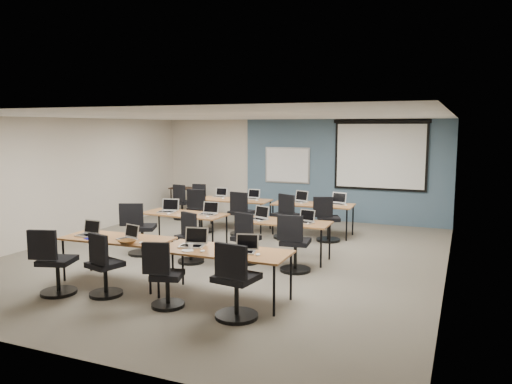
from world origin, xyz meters
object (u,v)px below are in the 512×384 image
at_px(training_table_back_left, 235,201).
at_px(task_chair_2, 164,280).
at_px(task_chair_4, 140,233).
at_px(laptop_8, 220,195).
at_px(training_table_mid_left, 184,215).
at_px(task_chair_9, 241,217).
at_px(laptop_4, 168,209).
at_px(task_chair_5, 190,242).
at_px(task_chair_1, 104,270).
at_px(task_chair_7, 294,248).
at_px(training_table_back_right, 313,206).
at_px(spare_chair_a, 202,204).
at_px(laptop_6, 260,216).
at_px(laptop_9, 253,197).
at_px(laptop_2, 194,242).
at_px(task_chair_8, 200,214).
at_px(task_chair_3, 235,287).
at_px(task_chair_0, 54,267).
at_px(task_chair_11, 327,223).
at_px(spare_chair_b, 181,205).
at_px(laptop_7, 306,219).
at_px(laptop_5, 209,211).
at_px(whiteboard, 287,165).
at_px(laptop_10, 300,199).
at_px(projector_screen, 380,151).
at_px(task_chair_10, 286,220).
at_px(laptop_3, 245,248).
at_px(utility_table, 187,191).
at_px(laptop_11, 338,201).
at_px(training_table_front_left, 117,240).
at_px(training_table_front_right, 224,253).
at_px(training_table_mid_right, 284,224).
at_px(laptop_0, 89,232).

relative_size(training_table_back_left, task_chair_2, 1.85).
distance_m(task_chair_4, laptop_8, 3.29).
height_order(training_table_mid_left, task_chair_9, task_chair_9).
bearing_deg(laptop_4, task_chair_5, -56.03).
xyz_separation_m(task_chair_1, task_chair_7, (2.19, 2.30, 0.02)).
distance_m(training_table_back_right, laptop_4, 3.35).
relative_size(task_chair_4, spare_chair_a, 1.10).
bearing_deg(laptop_6, laptop_9, 134.45).
relative_size(laptop_2, laptop_8, 1.20).
relative_size(task_chair_8, spare_chair_a, 1.11).
distance_m(training_table_back_right, laptop_2, 4.68).
relative_size(task_chair_3, task_chair_5, 1.07).
distance_m(task_chair_0, task_chair_11, 5.76).
bearing_deg(spare_chair_b, laptop_7, -22.70).
bearing_deg(task_chair_0, laptop_9, 65.14).
xyz_separation_m(laptop_5, spare_chair_b, (-2.28, 2.67, -0.40)).
distance_m(whiteboard, laptop_10, 2.09).
distance_m(projector_screen, task_chair_10, 3.31).
bearing_deg(task_chair_4, laptop_7, -8.59).
bearing_deg(task_chair_5, whiteboard, 111.57).
bearing_deg(laptop_10, task_chair_4, -105.95).
height_order(projector_screen, spare_chair_a, projector_screen).
xyz_separation_m(laptop_3, task_chair_10, (-0.82, 4.08, -0.37)).
relative_size(projector_screen, laptop_8, 8.08).
height_order(task_chair_8, utility_table, task_chair_8).
xyz_separation_m(laptop_7, task_chair_8, (-3.08, 1.48, -0.35)).
bearing_deg(laptop_2, projector_screen, 63.48).
distance_m(training_table_mid_left, laptop_9, 2.48).
xyz_separation_m(task_chair_4, laptop_7, (3.13, 0.83, 0.36)).
xyz_separation_m(task_chair_7, task_chair_11, (-0.07, 2.48, -0.01)).
relative_size(task_chair_8, laptop_11, 3.00).
xyz_separation_m(task_chair_10, utility_table, (-3.73, 1.97, 0.23)).
xyz_separation_m(training_table_front_left, laptop_9, (0.31, 4.82, 0.10)).
xyz_separation_m(training_table_back_right, task_chair_9, (-1.51, -0.70, -0.26)).
xyz_separation_m(training_table_front_right, laptop_2, (-0.54, 0.06, 0.11)).
xyz_separation_m(laptop_8, laptop_10, (2.16, -0.06, 0.01)).
bearing_deg(laptop_6, training_table_mid_right, 16.71).
distance_m(task_chair_1, laptop_6, 3.31).
bearing_deg(task_chair_11, laptop_0, -147.03).
bearing_deg(laptop_3, task_chair_9, 99.35).
distance_m(laptop_5, laptop_8, 2.56).
xyz_separation_m(task_chair_2, laptop_8, (-1.95, 5.54, 0.40)).
distance_m(whiteboard, training_table_back_right, 2.41).
distance_m(projector_screen, training_table_back_left, 3.91).
bearing_deg(task_chair_3, task_chair_11, 98.36).
distance_m(training_table_front_left, laptop_4, 2.46).
height_order(laptop_6, laptop_7, laptop_6).
bearing_deg(spare_chair_b, task_chair_4, -61.72).
xyz_separation_m(training_table_mid_right, laptop_2, (-0.59, -2.37, 0.11)).
xyz_separation_m(training_table_back_right, task_chair_10, (-0.45, -0.61, -0.26)).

